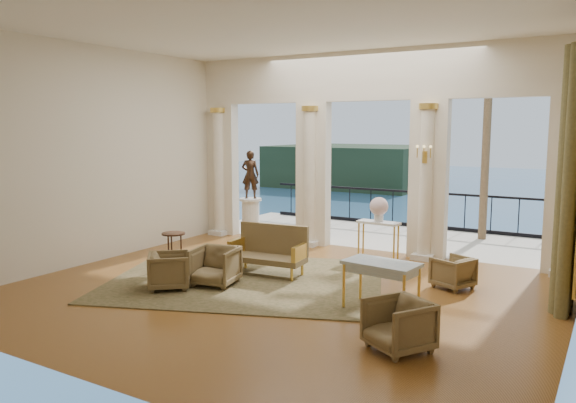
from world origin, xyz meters
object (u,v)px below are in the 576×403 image
Objects in this scene: armchair_d at (169,269)px; pedestal at (251,220)px; armchair_b at (399,323)px; statue at (250,174)px; settee at (270,250)px; side_table at (174,238)px; game_table at (381,267)px; console_table at (378,228)px; armchair_a at (215,264)px; armchair_c at (453,271)px.

pedestal is (-1.14, 4.18, 0.16)m from armchair_d.
statue reaches higher than armchair_b.
statue is (-0.00, 0.00, 1.15)m from pedestal.
settee is at bearing -70.46° from armchair_d.
armchair_d is 1.35m from side_table.
game_table reaches higher than armchair_d.
console_table is (3.51, -0.34, 0.18)m from pedestal.
settee reaches higher than console_table.
console_table is (1.81, 3.26, 0.32)m from armchair_a.
side_table reaches higher than armchair_b.
armchair_b is 0.98× the size of side_table.
armchair_c is 0.52× the size of statue.
console_table is (-2.03, 4.42, 0.33)m from armchair_b.
pedestal is at bearing 103.23° from armchair_a.
armchair_a is 1.05× the size of armchair_b.
armchair_b is 4.88m from console_table.
pedestal is at bearing 171.32° from armchair_b.
settee is 2.53m from console_table.
armchair_c is at bearing -16.35° from pedestal.
console_table is at bearing -72.57° from armchair_d.
pedestal is at bearing 177.92° from console_table.
console_table reaches higher than armchair_b.
armchair_c is 5.79m from statue.
pedestal reaches higher than console_table.
console_table reaches higher than armchair_c.
pedestal is 3.17m from side_table.
settee is at bearing 109.19° from statue.
armchair_a is at bearing 93.39° from statue.
armchair_d is 4.53m from console_table.
game_table is at bearing 151.61° from armchair_b.
statue is at bearing -25.68° from armchair_d.
armchair_b is 4.44m from armchair_d.
settee reaches higher than armchair_b.
statue is (-4.77, 3.41, 0.97)m from game_table.
armchair_a is 0.64× the size of game_table.
console_table reaches higher than armchair_a.
side_table is at bearing -176.20° from game_table.
side_table is at bearing -165.12° from armchair_b.
statue reaches higher than pedestal.
armchair_b is at bearing 26.52° from armchair_c.
armchair_a is 1.23m from settee.
settee is 3.45m from statue.
statue is at bearing 95.83° from side_table.
armchair_b is 5.47m from side_table.
armchair_b is 0.81× the size of console_table.
statue is (-5.41, 1.59, 1.35)m from armchair_c.
armchair_c is 3.39m from settee.
settee reaches higher than side_table.
game_table is 1.11× the size of pedestal.
game_table is 1.31× the size of console_table.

